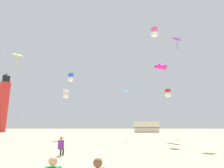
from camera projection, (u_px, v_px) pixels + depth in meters
kite_flyer_standing at (61, 145)px, 11.61m from camera, size 0.34×0.51×1.16m
kite_diamond_gold at (17, 58)px, 18.69m from camera, size 2.98×2.98×8.99m
kite_box_blue at (71, 77)px, 27.99m from camera, size 2.06×2.44×9.44m
kite_box_rainbow at (154, 32)px, 24.18m from camera, size 1.79×1.79×14.22m
kite_tube_magenta at (160, 66)px, 25.50m from camera, size 2.35×2.74×10.38m
kite_diamond_violet at (177, 43)px, 19.60m from camera, size 2.51×2.42×10.94m
kite_box_white at (66, 94)px, 25.73m from camera, size 3.32×2.24×6.67m
kite_diamond_cyan at (126, 93)px, 25.48m from camera, size 2.19×2.19×6.60m
kite_box_scarlet at (168, 93)px, 28.47m from camera, size 1.79×1.79×7.24m
lighthouse_distant at (3, 104)px, 52.82m from camera, size 2.80×2.80×16.80m
rv_van_cream at (146, 127)px, 49.01m from camera, size 6.58×2.77×2.80m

